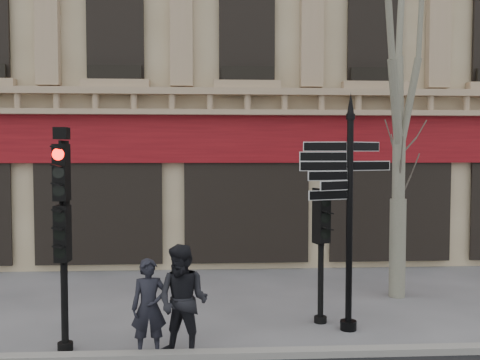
% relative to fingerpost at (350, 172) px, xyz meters
% --- Properties ---
extents(ground, '(80.00, 80.00, 0.00)m').
position_rel_fingerpost_xyz_m(ground, '(-1.50, 0.19, -2.89)').
color(ground, '#58585D').
rests_on(ground, ground).
extents(kerb, '(80.00, 0.25, 0.12)m').
position_rel_fingerpost_xyz_m(kerb, '(-1.50, -1.21, -2.83)').
color(kerb, gray).
rests_on(kerb, ground).
extents(building, '(28.00, 15.52, 18.00)m').
position_rel_fingerpost_xyz_m(building, '(-1.50, 12.67, 6.10)').
color(building, tan).
rests_on(building, ground).
extents(fingerpost, '(2.05, 2.05, 4.31)m').
position_rel_fingerpost_xyz_m(fingerpost, '(0.00, 0.00, 0.00)').
color(fingerpost, black).
rests_on(fingerpost, ground).
extents(traffic_signal_main, '(0.42, 0.31, 3.64)m').
position_rel_fingerpost_xyz_m(traffic_signal_main, '(-4.88, -0.73, -0.59)').
color(traffic_signal_main, black).
rests_on(traffic_signal_main, ground).
extents(traffic_signal_secondary, '(0.49, 0.41, 2.49)m').
position_rel_fingerpost_xyz_m(traffic_signal_secondary, '(-0.42, 0.44, -1.15)').
color(traffic_signal_secondary, black).
rests_on(traffic_signal_secondary, ground).
extents(plane_tree, '(3.20, 3.20, 8.50)m').
position_rel_fingerpost_xyz_m(plane_tree, '(1.67, 2.15, 3.07)').
color(plane_tree, gray).
rests_on(plane_tree, ground).
extents(pedestrian_a, '(0.61, 0.44, 1.55)m').
position_rel_fingerpost_xyz_m(pedestrian_a, '(-3.48, -1.03, -2.12)').
color(pedestrian_a, black).
rests_on(pedestrian_a, ground).
extents(pedestrian_b, '(1.06, 0.96, 1.79)m').
position_rel_fingerpost_xyz_m(pedestrian_b, '(-2.94, -1.11, -2.00)').
color(pedestrian_b, black).
rests_on(pedestrian_b, ground).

